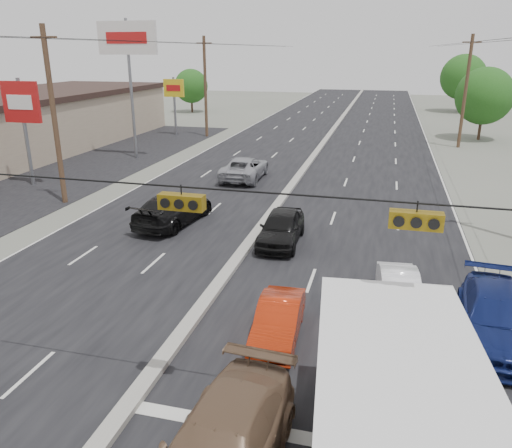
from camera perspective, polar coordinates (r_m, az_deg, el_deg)
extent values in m
plane|color=#606356|center=(14.35, -13.20, -18.41)|extent=(200.00, 200.00, 0.00)
cube|color=black|center=(41.22, 6.18, 7.05)|extent=(20.00, 160.00, 0.02)
cube|color=gray|center=(41.20, 6.18, 7.18)|extent=(0.50, 160.00, 0.20)
cube|color=black|center=(42.55, -18.35, 6.56)|extent=(10.00, 42.00, 0.02)
cylinder|color=#422D1E|center=(31.09, -22.06, 11.16)|extent=(0.30, 0.30, 10.00)
cube|color=#422D1E|center=(30.88, -23.11, 19.04)|extent=(1.60, 0.12, 0.12)
cylinder|color=#422D1E|center=(53.25, -5.81, 15.25)|extent=(0.30, 0.30, 10.00)
cube|color=#422D1E|center=(53.13, -5.97, 19.88)|extent=(1.60, 0.12, 0.12)
cylinder|color=#422D1E|center=(50.47, 22.81, 13.68)|extent=(0.30, 0.30, 10.00)
cube|color=#422D1E|center=(50.34, 23.47, 18.53)|extent=(1.60, 0.12, 0.12)
cylinder|color=black|center=(11.79, -15.33, 4.59)|extent=(25.00, 0.04, 0.04)
cube|color=#72590C|center=(11.23, -8.48, 2.50)|extent=(1.05, 0.30, 0.35)
cube|color=#72590C|center=(10.42, 17.80, 0.42)|extent=(1.05, 0.30, 0.35)
cylinder|color=slate|center=(36.37, -24.82, 9.39)|extent=(0.24, 0.24, 7.00)
cube|color=#B21414|center=(36.14, -25.27, 12.49)|extent=(2.60, 0.25, 2.60)
cylinder|color=slate|center=(43.08, -14.07, 14.53)|extent=(0.24, 0.24, 11.00)
cube|color=silver|center=(42.98, -14.53, 19.90)|extent=(5.00, 0.25, 2.50)
cylinder|color=slate|center=(54.72, -9.27, 13.10)|extent=(0.24, 0.24, 6.00)
cube|color=gold|center=(54.56, -9.38, 15.09)|extent=(2.20, 0.25, 1.80)
cylinder|color=#382619|center=(75.58, -7.33, 13.37)|extent=(0.28, 0.28, 2.16)
sphere|color=#1D5015|center=(75.36, -7.42, 15.37)|extent=(4.80, 4.80, 4.80)
cylinder|color=#382619|center=(56.15, 24.22, 10.05)|extent=(0.28, 0.28, 2.52)
sphere|color=#1D5015|center=(55.82, 24.66, 13.16)|extent=(5.60, 5.60, 5.60)
cylinder|color=#382619|center=(80.86, 22.29, 12.77)|extent=(0.28, 0.28, 2.88)
sphere|color=#1D5015|center=(80.62, 22.61, 15.24)|extent=(6.40, 6.40, 6.40)
cube|color=silver|center=(9.70, 15.49, -21.94)|extent=(3.30, 5.76, 3.09)
cube|color=silver|center=(13.22, 13.38, -14.70)|extent=(2.84, 2.35, 1.98)
cylinder|color=black|center=(13.44, 7.99, -18.29)|extent=(0.43, 1.02, 0.99)
cylinder|color=black|center=(13.67, 18.26, -18.49)|extent=(0.43, 1.02, 0.99)
imported|color=#B2260B|center=(15.96, 2.57, -10.97)|extent=(1.50, 3.82, 1.24)
imported|color=black|center=(23.40, 2.89, -0.43)|extent=(1.93, 4.58, 1.55)
imported|color=white|center=(18.40, 16.04, -7.38)|extent=(1.71, 3.94, 1.26)
imported|color=navy|center=(17.50, 25.78, -9.58)|extent=(2.62, 5.49, 1.54)
imported|color=black|center=(26.40, -9.44, 1.72)|extent=(2.95, 5.81, 1.61)
imported|color=#93959A|center=(35.31, -1.32, 6.39)|extent=(2.74, 5.69, 1.56)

